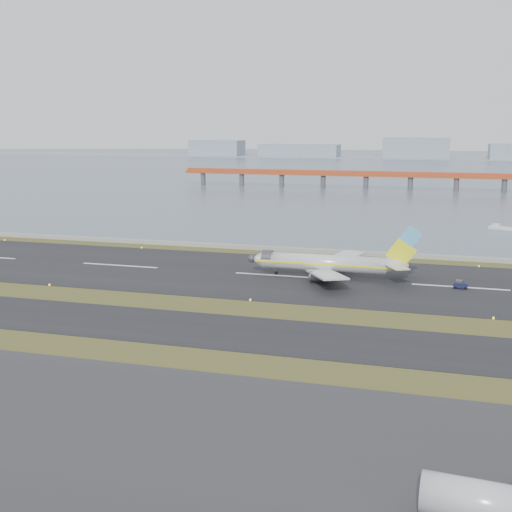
# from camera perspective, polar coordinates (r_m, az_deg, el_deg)

# --- Properties ---
(ground) EXTENTS (1000.00, 1000.00, 0.00)m
(ground) POSITION_cam_1_polar(r_m,az_deg,el_deg) (119.17, -1.53, -4.95)
(ground) COLOR #3A4819
(ground) RESTS_ON ground
(apron_strip) EXTENTS (1000.00, 50.00, 0.10)m
(apron_strip) POSITION_cam_1_polar(r_m,az_deg,el_deg) (72.23, -15.18, -16.65)
(apron_strip) COLOR #2B2B2D
(apron_strip) RESTS_ON ground
(taxiway_strip) EXTENTS (1000.00, 18.00, 0.10)m
(taxiway_strip) POSITION_cam_1_polar(r_m,az_deg,el_deg) (108.27, -3.43, -6.64)
(taxiway_strip) COLOR black
(taxiway_strip) RESTS_ON ground
(runway_strip) EXTENTS (1000.00, 45.00, 0.10)m
(runway_strip) POSITION_cam_1_polar(r_m,az_deg,el_deg) (147.13, 1.95, -1.76)
(runway_strip) COLOR black
(runway_strip) RESTS_ON ground
(seawall) EXTENTS (1000.00, 2.50, 1.00)m
(seawall) POSITION_cam_1_polar(r_m,az_deg,el_deg) (175.69, 4.29, 0.53)
(seawall) COLOR gray
(seawall) RESTS_ON ground
(bay_water) EXTENTS (1400.00, 800.00, 1.30)m
(bay_water) POSITION_cam_1_polar(r_m,az_deg,el_deg) (571.15, 12.44, 7.77)
(bay_water) COLOR #4C5F6D
(bay_water) RESTS_ON ground
(red_pier) EXTENTS (260.00, 5.00, 10.20)m
(red_pier) POSITION_cam_1_polar(r_m,az_deg,el_deg) (360.38, 13.59, 6.91)
(red_pier) COLOR #A9401D
(red_pier) RESTS_ON ground
(far_shoreline) EXTENTS (1400.00, 80.00, 60.50)m
(far_shoreline) POSITION_cam_1_polar(r_m,az_deg,el_deg) (729.95, 14.33, 8.89)
(far_shoreline) COLOR #8996A2
(far_shoreline) RESTS_ON ground
(airliner) EXTENTS (38.52, 32.89, 12.80)m
(airliner) POSITION_cam_1_polar(r_m,az_deg,el_deg) (145.02, 6.60, -0.65)
(airliner) COLOR silver
(airliner) RESTS_ON ground
(pushback_tug) EXTENTS (2.93, 1.80, 1.84)m
(pushback_tug) POSITION_cam_1_polar(r_m,az_deg,el_deg) (141.97, 17.70, -2.44)
(pushback_tug) COLOR #131634
(pushback_tug) RESTS_ON ground
(second_airliner_tail) EXTENTS (15.96, 13.22, 9.86)m
(second_airliner_tail) POSITION_cam_1_polar(r_m,az_deg,el_deg) (60.66, 21.47, -19.80)
(second_airliner_tail) COLOR silver
(second_airliner_tail) RESTS_ON ground
(workboat_near) EXTENTS (8.33, 5.38, 1.94)m
(workboat_near) POSITION_cam_1_polar(r_m,az_deg,el_deg) (228.71, 20.91, 2.37)
(workboat_near) COLOR silver
(workboat_near) RESTS_ON ground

